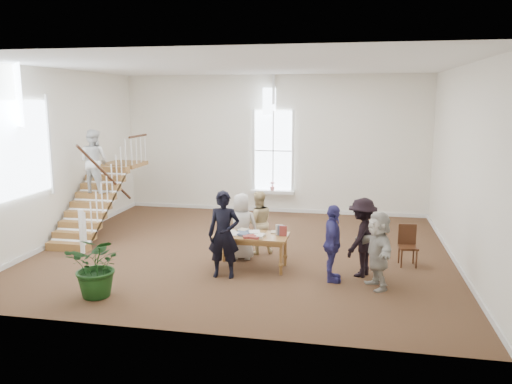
% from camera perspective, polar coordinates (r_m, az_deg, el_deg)
% --- Properties ---
extents(ground, '(10.00, 10.00, 0.00)m').
position_cam_1_polar(ground, '(12.55, -1.28, -6.72)').
color(ground, '#4D2F1E').
rests_on(ground, ground).
extents(room_shell, '(10.49, 10.00, 10.00)m').
position_cam_1_polar(room_shell, '(16.63, 1.92, -0.94)').
color(room_shell, white).
rests_on(room_shell, ground).
extents(staircase, '(1.10, 4.10, 2.92)m').
position_cam_1_polar(staircase, '(14.39, -17.81, 1.65)').
color(staircase, brown).
rests_on(staircase, ground).
extents(library_table, '(1.66, 0.85, 0.84)m').
position_cam_1_polar(library_table, '(11.12, -0.62, -5.29)').
color(library_table, brown).
rests_on(library_table, ground).
extents(police_officer, '(0.70, 0.48, 1.85)m').
position_cam_1_polar(police_officer, '(10.54, -3.70, -4.88)').
color(police_officer, black).
rests_on(police_officer, ground).
extents(elderly_woman, '(0.83, 0.60, 1.58)m').
position_cam_1_polar(elderly_woman, '(11.73, -1.68, -3.95)').
color(elderly_woman, beige).
rests_on(elderly_woman, ground).
extents(person_yellow, '(0.93, 0.85, 1.55)m').
position_cam_1_polar(person_yellow, '(12.15, 0.22, -3.50)').
color(person_yellow, '#D9C088').
rests_on(person_yellow, ground).
extents(woman_cluster_a, '(0.44, 0.96, 1.62)m').
position_cam_1_polar(woman_cluster_a, '(10.43, 8.73, -5.84)').
color(woman_cluster_a, navy).
rests_on(woman_cluster_a, ground).
extents(woman_cluster_b, '(1.03, 1.26, 1.69)m').
position_cam_1_polar(woman_cluster_b, '(10.85, 12.02, -5.09)').
color(woman_cluster_b, black).
rests_on(woman_cluster_b, ground).
extents(woman_cluster_c, '(0.95, 1.52, 1.56)m').
position_cam_1_polar(woman_cluster_c, '(10.25, 13.74, -6.47)').
color(woman_cluster_c, '#B9B3A7').
rests_on(woman_cluster_c, ground).
extents(floor_plant, '(1.13, 0.99, 1.23)m').
position_cam_1_polar(floor_plant, '(10.04, -17.60, -8.04)').
color(floor_plant, black).
rests_on(floor_plant, ground).
extents(side_chair, '(0.44, 0.44, 0.93)m').
position_cam_1_polar(side_chair, '(11.89, 16.94, -5.58)').
color(side_chair, '#321E0D').
rests_on(side_chair, ground).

